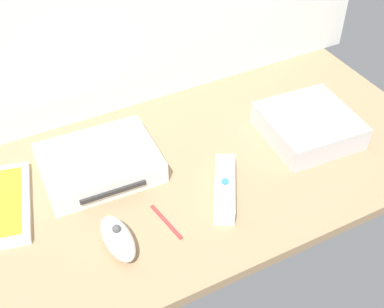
{
  "coord_description": "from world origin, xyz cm",
  "views": [
    {
      "loc": [
        -32.81,
        -62.91,
        67.7
      ],
      "look_at": [
        0.0,
        0.0,
        4.0
      ],
      "focal_mm": 48.69,
      "sensor_mm": 36.0,
      "label": 1
    }
  ],
  "objects": [
    {
      "name": "game_console",
      "position": [
        -15.44,
        7.49,
        2.2
      ],
      "size": [
        21.73,
        17.26,
        4.4
      ],
      "rotation": [
        0.0,
        0.0,
        -0.05
      ],
      "color": "white",
      "rests_on": "ground_plane"
    },
    {
      "name": "mini_computer",
      "position": [
        25.37,
        -1.76,
        2.64
      ],
      "size": [
        18.16,
        18.16,
        5.3
      ],
      "rotation": [
        0.0,
        0.0,
        -0.07
      ],
      "color": "silver",
      "rests_on": "ground_plane"
    },
    {
      "name": "ground_plane",
      "position": [
        0.0,
        0.0,
        -1.0
      ],
      "size": [
        100.0,
        48.0,
        2.0
      ],
      "primitive_type": "cube",
      "color": "#9E7F5B",
      "rests_on": "ground"
    },
    {
      "name": "remote_wand",
      "position": [
        2.21,
        -8.31,
        1.51
      ],
      "size": [
        10.69,
        14.55,
        3.4
      ],
      "rotation": [
        0.0,
        0.0,
        -0.54
      ],
      "color": "white",
      "rests_on": "ground_plane"
    },
    {
      "name": "remote_nunchuk",
      "position": [
        -18.89,
        -10.5,
        2.04
      ],
      "size": [
        4.7,
        10.13,
        5.1
      ],
      "rotation": [
        0.0,
        0.0,
        0.03
      ],
      "color": "white",
      "rests_on": "ground_plane"
    },
    {
      "name": "stylus_pen",
      "position": [
        -9.84,
        -9.43,
        0.35
      ],
      "size": [
        2.03,
        9.0,
        0.7
      ],
      "primitive_type": "cylinder",
      "rotation": [
        0.0,
        1.57,
        1.72
      ],
      "color": "red",
      "rests_on": "ground_plane"
    }
  ]
}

